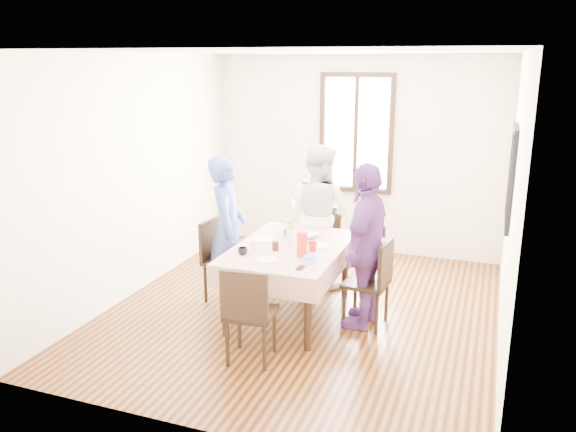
% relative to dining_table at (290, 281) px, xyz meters
% --- Properties ---
extents(ground, '(4.50, 4.50, 0.00)m').
position_rel_dining_table_xyz_m(ground, '(0.10, 0.15, -0.38)').
color(ground, black).
rests_on(ground, ground).
extents(back_wall, '(4.00, 0.00, 4.00)m').
position_rel_dining_table_xyz_m(back_wall, '(0.10, 2.40, 0.98)').
color(back_wall, beige).
rests_on(back_wall, ground).
extents(right_wall, '(0.00, 4.50, 4.50)m').
position_rel_dining_table_xyz_m(right_wall, '(2.10, 0.15, 0.98)').
color(right_wall, beige).
rests_on(right_wall, ground).
extents(window_frame, '(1.02, 0.06, 1.62)m').
position_rel_dining_table_xyz_m(window_frame, '(0.10, 2.38, 1.27)').
color(window_frame, black).
rests_on(window_frame, back_wall).
extents(window_pane, '(0.90, 0.02, 1.50)m').
position_rel_dining_table_xyz_m(window_pane, '(0.10, 2.39, 1.27)').
color(window_pane, white).
rests_on(window_pane, back_wall).
extents(art_poster, '(0.04, 0.76, 0.96)m').
position_rel_dining_table_xyz_m(art_poster, '(2.08, 0.45, 1.18)').
color(art_poster, red).
rests_on(art_poster, right_wall).
extents(dining_table, '(0.97, 1.47, 0.75)m').
position_rel_dining_table_xyz_m(dining_table, '(0.00, 0.00, 0.00)').
color(dining_table, black).
rests_on(dining_table, ground).
extents(tablecloth, '(1.09, 1.59, 0.01)m').
position_rel_dining_table_xyz_m(tablecloth, '(0.00, 0.00, 0.38)').
color(tablecloth, '#5B0604').
rests_on(tablecloth, dining_table).
extents(chair_left, '(0.46, 0.46, 0.91)m').
position_rel_dining_table_xyz_m(chair_left, '(-0.81, 0.14, 0.08)').
color(chair_left, black).
rests_on(chair_left, ground).
extents(chair_right, '(0.46, 0.46, 0.91)m').
position_rel_dining_table_xyz_m(chair_right, '(0.81, 0.05, 0.08)').
color(chair_right, black).
rests_on(chair_right, ground).
extents(chair_far, '(0.45, 0.45, 0.91)m').
position_rel_dining_table_xyz_m(chair_far, '(0.00, 1.01, 0.08)').
color(chair_far, black).
rests_on(chair_far, ground).
extents(chair_near, '(0.47, 0.47, 0.91)m').
position_rel_dining_table_xyz_m(chair_near, '(0.00, -1.01, 0.08)').
color(chair_near, black).
rests_on(chair_near, ground).
extents(person_left, '(0.58, 0.70, 1.64)m').
position_rel_dining_table_xyz_m(person_left, '(-0.78, 0.14, 0.45)').
color(person_left, '#3A4C98').
rests_on(person_left, ground).
extents(person_far, '(0.96, 0.84, 1.69)m').
position_rel_dining_table_xyz_m(person_far, '(0.00, 0.99, 0.47)').
color(person_far, beige).
rests_on(person_far, ground).
extents(person_right, '(0.52, 1.02, 1.68)m').
position_rel_dining_table_xyz_m(person_right, '(0.78, 0.05, 0.47)').
color(person_right, '#5D2F76').
rests_on(person_right, ground).
extents(mug_black, '(0.11, 0.11, 0.07)m').
position_rel_dining_table_xyz_m(mug_black, '(-0.35, -0.41, 0.42)').
color(mug_black, black).
rests_on(mug_black, tablecloth).
extents(mug_flag, '(0.14, 0.14, 0.09)m').
position_rel_dining_table_xyz_m(mug_flag, '(0.26, -0.06, 0.43)').
color(mug_flag, red).
rests_on(mug_flag, tablecloth).
extents(mug_green, '(0.11, 0.11, 0.08)m').
position_rel_dining_table_xyz_m(mug_green, '(-0.13, 0.30, 0.43)').
color(mug_green, '#0C7226').
rests_on(mug_green, tablecloth).
extents(serving_bowl, '(0.24, 0.24, 0.05)m').
position_rel_dining_table_xyz_m(serving_bowl, '(0.09, 0.36, 0.41)').
color(serving_bowl, white).
rests_on(serving_bowl, tablecloth).
extents(juice_carton, '(0.08, 0.08, 0.25)m').
position_rel_dining_table_xyz_m(juice_carton, '(0.22, -0.25, 0.51)').
color(juice_carton, red).
rests_on(juice_carton, tablecloth).
extents(butter_tub, '(0.11, 0.11, 0.05)m').
position_rel_dining_table_xyz_m(butter_tub, '(0.35, -0.40, 0.41)').
color(butter_tub, white).
rests_on(butter_tub, tablecloth).
extents(jam_jar, '(0.07, 0.07, 0.09)m').
position_rel_dining_table_xyz_m(jam_jar, '(-0.09, -0.17, 0.43)').
color(jam_jar, black).
rests_on(jam_jar, tablecloth).
extents(drinking_glass, '(0.07, 0.07, 0.11)m').
position_rel_dining_table_xyz_m(drinking_glass, '(-0.29, -0.24, 0.44)').
color(drinking_glass, silver).
rests_on(drinking_glass, tablecloth).
extents(smartphone, '(0.06, 0.13, 0.01)m').
position_rel_dining_table_xyz_m(smartphone, '(0.31, -0.57, 0.39)').
color(smartphone, black).
rests_on(smartphone, tablecloth).
extents(flower_vase, '(0.08, 0.08, 0.16)m').
position_rel_dining_table_xyz_m(flower_vase, '(-0.01, 0.04, 0.47)').
color(flower_vase, silver).
rests_on(flower_vase, tablecloth).
extents(plate_left, '(0.20, 0.20, 0.01)m').
position_rel_dining_table_xyz_m(plate_left, '(-0.32, 0.11, 0.39)').
color(plate_left, white).
rests_on(plate_left, tablecloth).
extents(plate_right, '(0.20, 0.20, 0.01)m').
position_rel_dining_table_xyz_m(plate_right, '(0.29, 0.10, 0.39)').
color(plate_right, white).
rests_on(plate_right, tablecloth).
extents(plate_near, '(0.20, 0.20, 0.01)m').
position_rel_dining_table_xyz_m(plate_near, '(-0.06, -0.48, 0.39)').
color(plate_near, white).
rests_on(plate_near, tablecloth).
extents(butter_lid, '(0.12, 0.12, 0.01)m').
position_rel_dining_table_xyz_m(butter_lid, '(0.35, -0.40, 0.45)').
color(butter_lid, blue).
rests_on(butter_lid, butter_tub).
extents(flower_bunch, '(0.09, 0.09, 0.10)m').
position_rel_dining_table_xyz_m(flower_bunch, '(-0.01, 0.04, 0.59)').
color(flower_bunch, yellow).
rests_on(flower_bunch, flower_vase).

